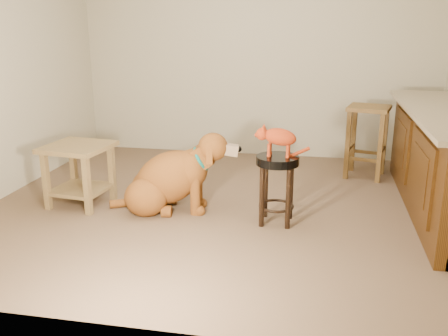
% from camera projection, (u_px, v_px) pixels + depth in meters
% --- Properties ---
extents(floor, '(4.50, 4.00, 0.01)m').
position_uv_depth(floor, '(228.00, 207.00, 4.71)').
color(floor, brown).
rests_on(floor, ground).
extents(room_shell, '(4.54, 4.04, 2.62)m').
position_uv_depth(room_shell, '(229.00, 23.00, 4.24)').
color(room_shell, '#B6B093').
rests_on(room_shell, ground).
extents(cabinet_run, '(0.70, 2.56, 0.94)m').
position_uv_depth(cabinet_run, '(445.00, 165.00, 4.51)').
color(cabinet_run, '#3E230B').
rests_on(cabinet_run, ground).
extents(padded_stool, '(0.36, 0.36, 0.60)m').
position_uv_depth(padded_stool, '(277.00, 176.00, 4.24)').
color(padded_stool, black).
rests_on(padded_stool, ground).
extents(wood_stool, '(0.52, 0.52, 0.80)m').
position_uv_depth(wood_stool, '(366.00, 140.00, 5.53)').
color(wood_stool, brown).
rests_on(wood_stool, ground).
extents(side_table, '(0.63, 0.63, 0.58)m').
position_uv_depth(side_table, '(79.00, 165.00, 4.69)').
color(side_table, brown).
rests_on(side_table, ground).
extents(golden_retriever, '(1.24, 0.65, 0.79)m').
position_uv_depth(golden_retriever, '(170.00, 180.00, 4.57)').
color(golden_retriever, brown).
rests_on(golden_retriever, ground).
extents(tabby_kitten, '(0.47, 0.17, 0.29)m').
position_uv_depth(tabby_kitten, '(277.00, 138.00, 4.15)').
color(tabby_kitten, maroon).
rests_on(tabby_kitten, padded_stool).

